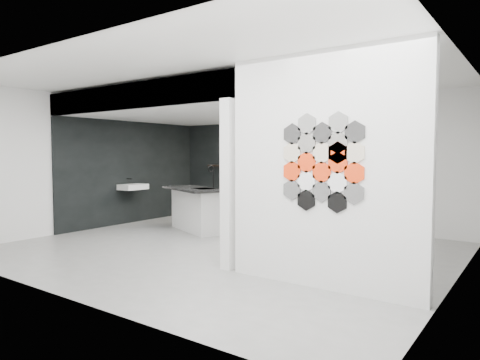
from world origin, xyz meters
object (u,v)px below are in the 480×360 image
at_px(wall_basin, 133,187).
at_px(utensil_cup, 238,163).
at_px(partition_panel, 323,171).
at_px(kettle, 304,163).
at_px(glass_bowl, 309,164).
at_px(kitchen_island, 197,209).
at_px(glass_vase, 309,164).
at_px(stockpot, 227,161).
at_px(bottle_dark, 242,162).

distance_m(wall_basin, utensil_cup, 2.57).
distance_m(partition_panel, kettle, 4.45).
bearing_deg(glass_bowl, utensil_cup, 180.00).
height_order(kitchen_island, kettle, kettle).
bearing_deg(utensil_cup, kettle, 0.00).
relative_size(kitchen_island, glass_vase, 15.18).
relative_size(partition_panel, kitchen_island, 1.51).
xyz_separation_m(stockpot, glass_vase, (2.28, 0.00, -0.04)).
xyz_separation_m(stockpot, bottle_dark, (0.47, 0.00, -0.02)).
height_order(stockpot, glass_bowl, stockpot).
distance_m(bottle_dark, utensil_cup, 0.13).
height_order(wall_basin, kitchen_island, kitchen_island).
bearing_deg(utensil_cup, glass_bowl, 0.00).
bearing_deg(kettle, glass_bowl, -24.72).
height_order(kitchen_island, utensil_cup, utensil_cup).
relative_size(stockpot, glass_bowl, 1.57).
distance_m(kitchen_island, utensil_cup, 2.09).
bearing_deg(partition_panel, stockpot, 138.43).
distance_m(wall_basin, bottle_dark, 2.65).
distance_m(wall_basin, glass_vase, 4.00).
distance_m(partition_panel, glass_vase, 4.39).
bearing_deg(wall_basin, kettle, 32.35).
bearing_deg(wall_basin, utensil_cup, 55.01).
bearing_deg(partition_panel, utensil_cup, 136.12).
bearing_deg(stockpot, glass_bowl, 0.00).
bearing_deg(kitchen_island, glass_vase, 72.28).
bearing_deg(wall_basin, partition_panel, -18.23).
xyz_separation_m(partition_panel, utensil_cup, (-4.02, 3.87, -0.03)).
relative_size(wall_basin, stockpot, 2.42).
distance_m(glass_vase, bottle_dark, 1.82).
height_order(wall_basin, glass_bowl, glass_bowl).
xyz_separation_m(wall_basin, glass_vase, (3.39, 2.07, 0.53)).
bearing_deg(stockpot, partition_panel, -41.57).
distance_m(wall_basin, kitchen_island, 1.80).
bearing_deg(glass_vase, bottle_dark, 180.00).
bearing_deg(glass_bowl, kettle, 180.00).
bearing_deg(kitchen_island, bottle_dark, 119.12).
xyz_separation_m(wall_basin, glass_bowl, (3.39, 2.07, 0.53)).
bearing_deg(glass_bowl, wall_basin, -148.65).
relative_size(kitchen_island, utensil_cup, 17.19).
bearing_deg(stockpot, utensil_cup, 0.00).
bearing_deg(kettle, bottle_dark, 155.28).
xyz_separation_m(kitchen_island, utensil_cup, (-0.30, 1.86, 0.91)).
relative_size(kettle, glass_bowl, 1.03).
height_order(glass_vase, bottle_dark, bottle_dark).
bearing_deg(wall_basin, kitchen_island, 6.80).
bearing_deg(kitchen_island, utensil_cup, 123.00).
relative_size(partition_panel, glass_vase, 22.95).
height_order(kettle, glass_vase, kettle).
relative_size(stockpot, bottle_dark, 1.59).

